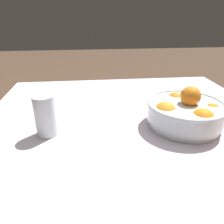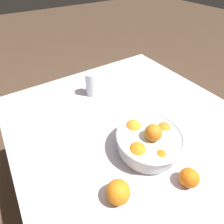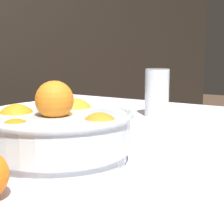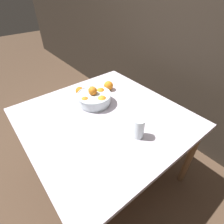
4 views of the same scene
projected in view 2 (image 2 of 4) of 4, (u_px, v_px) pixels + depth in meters
ground_plane at (123, 183)px, 1.36m from camera, size 12.00×12.00×0.00m
dining_table at (128, 129)px, 0.94m from camera, size 1.14×1.12×0.70m
fruit_bowl at (148, 141)px, 0.72m from camera, size 0.28×0.28×0.15m
juice_glass at (92, 85)px, 1.01m from camera, size 0.07×0.07×0.14m
orange_loose_near_bowl at (189, 178)px, 0.62m from camera, size 0.07×0.07×0.07m
orange_loose_front at (118, 192)px, 0.58m from camera, size 0.08×0.08×0.08m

